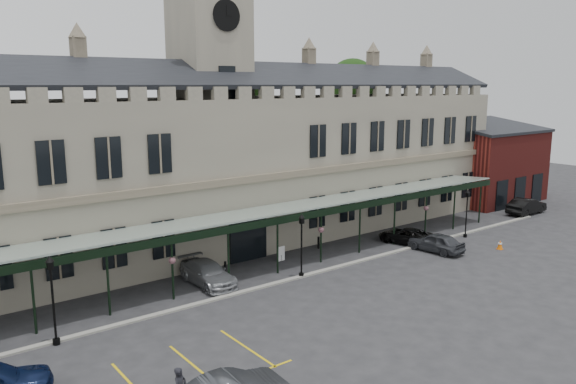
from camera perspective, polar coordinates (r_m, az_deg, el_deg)
ground at (r=34.72m, az=6.16°, el=-11.28°), size 140.00×140.00×0.00m
station_building at (r=45.47m, az=-7.63°, el=2.46°), size 60.00×10.36×17.30m
clock_tower at (r=45.06m, az=-7.90°, el=10.86°), size 5.60×5.60×24.80m
canopy at (r=39.36m, az=-1.30°, el=-4.83°), size 50.00×4.10×4.30m
brick_annex at (r=67.51m, az=19.71°, el=2.69°), size 12.40×8.36×9.23m
kerb at (r=38.58m, az=0.46°, el=-8.81°), size 60.00×0.40×0.12m
tree_behind_mid at (r=56.90m, az=-5.35°, el=10.61°), size 6.00×6.00×16.00m
tree_behind_right at (r=66.81m, az=6.54°, el=10.63°), size 6.00×6.00×16.00m
lamp_post_left at (r=30.93m, az=-22.82°, el=-9.40°), size 0.45×0.45×4.72m
lamp_post_mid at (r=38.29m, az=1.39°, el=-4.88°), size 0.42×0.42×4.48m
lamp_post_right at (r=50.65m, az=17.70°, el=-1.68°), size 0.40×0.40×4.19m
traffic_cone at (r=48.38m, az=20.74°, el=-5.04°), size 0.47×0.47×0.75m
sign_board at (r=42.34m, az=-0.70°, el=-6.30°), size 0.66×0.08×1.12m
bollard_left at (r=39.77m, az=-6.39°, el=-7.66°), size 0.16×0.16×0.92m
bollard_right at (r=45.53m, az=3.12°, el=-5.15°), size 0.17×0.17×0.98m
car_taxi at (r=37.89m, az=-8.16°, el=-8.17°), size 2.16×5.25×1.52m
car_van at (r=47.91m, az=11.92°, el=-4.35°), size 3.32×5.11×1.31m
car_right_a at (r=46.06m, az=14.78°, el=-4.95°), size 2.27×4.70×1.55m
car_right_b at (r=62.18m, az=23.07°, el=-1.32°), size 5.12×1.89×1.67m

